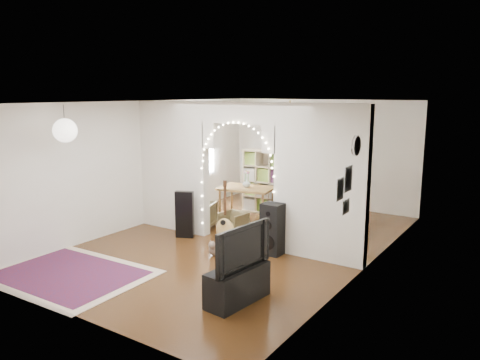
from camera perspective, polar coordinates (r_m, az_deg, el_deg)
The scene contains 25 objects.
floor at distance 9.21m, azimuth -0.04°, elevation -7.55°, with size 7.50×7.50×0.00m, color black.
ceiling at distance 8.75m, azimuth -0.05°, elevation 9.50°, with size 5.00×7.50×0.02m, color white.
wall_back at distance 12.14m, azimuth 9.84°, elevation 3.28°, with size 5.00×0.02×2.70m, color silver.
wall_front at distance 6.19m, azimuth -19.75°, elevation -4.27°, with size 5.00×0.02×2.70m, color silver.
wall_left at distance 10.46m, azimuth -11.52°, elevation 2.05°, with size 0.02×7.50×2.70m, color silver.
wall_right at distance 7.80m, azimuth 15.42°, elevation -1.03°, with size 0.02×7.50×2.70m, color silver.
divider_wall at distance 8.87m, azimuth -0.05°, elevation 1.23°, with size 5.00×0.20×2.70m.
fairy_lights at distance 8.74m, azimuth -0.52°, elevation 1.92°, with size 1.64×0.04×1.60m, color #FFEABF, non-canonical shape.
window at distance 11.75m, azimuth -5.21°, elevation 3.88°, with size 0.04×1.20×1.40m, color white.
wall_clock at distance 7.13m, azimuth 14.03°, elevation 4.08°, with size 0.31×0.31×0.03m, color white.
picture_frames at distance 6.85m, azimuth 12.67°, elevation -1.21°, with size 0.02×0.50×0.70m, color white, non-canonical shape.
paper_lantern at distance 8.36m, azimuth -20.55°, elevation 5.68°, with size 0.40×0.40×0.40m, color white.
ceiling_fan at distance 10.48m, azimuth 6.10°, elevation 7.99°, with size 1.10×1.10×0.30m, color gold, non-canonical shape.
area_rug at distance 8.12m, azimuth -20.21°, elevation -10.74°, with size 2.51×1.88×0.02m, color maroon.
guitar_case at distance 9.42m, azimuth -6.77°, elevation -4.20°, with size 0.36×0.12×0.95m, color black.
acoustic_guitar at distance 8.97m, azimuth -1.82°, elevation -4.99°, with size 0.45×0.30×1.05m.
tabby_cat at distance 8.46m, azimuth -3.05°, elevation -8.32°, with size 0.25×0.48×0.32m.
floor_speaker at distance 8.43m, azimuth 3.97°, elevation -5.99°, with size 0.37×0.33×0.94m.
media_console at distance 6.64m, azimuth -0.30°, elevation -12.65°, with size 0.40×1.00×0.50m, color black.
tv at distance 6.44m, azimuth -0.31°, elevation -8.07°, with size 1.07×0.14×0.62m, color black.
bookcase at distance 11.15m, azimuth 3.97°, elevation -0.29°, with size 1.49×0.38×1.53m, color tan.
dining_table at distance 10.62m, azimuth 0.80°, elevation -1.27°, with size 1.32×0.99×0.76m.
flower_vase at distance 10.59m, azimuth 0.80°, elevation -0.38°, with size 0.18×0.18×0.19m, color white.
dining_chair_left at distance 10.11m, azimuth -4.88°, elevation -4.26°, with size 0.60×0.62×0.56m, color brown.
dining_chair_right at distance 9.68m, azimuth -0.82°, elevation -5.23°, with size 0.48×0.50×0.45m, color brown.
Camera 1 is at (4.86, -7.27, 2.88)m, focal length 35.00 mm.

